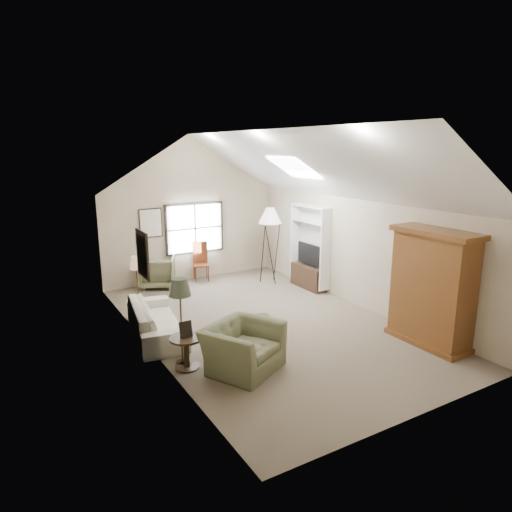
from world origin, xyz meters
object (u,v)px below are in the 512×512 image
armchair_far (158,272)px  side_table (187,353)px  sofa (156,320)px  side_chair (201,262)px  coffee_table (252,328)px  armoire (432,288)px  armchair_near (243,348)px

armchair_far → side_table: bearing=101.0°
sofa → armchair_far: armchair_far is taller
armchair_far → side_chair: bearing=-156.1°
armchair_far → coffee_table: armchair_far is taller
armchair_far → coffee_table: bearing=120.8°
armchair_far → coffee_table: (0.50, -4.17, -0.21)m
side_table → coffee_table: bearing=19.3°
side_table → side_chair: (2.35, 4.73, 0.26)m
armoire → side_table: 4.66m
armchair_near → side_table: 0.96m
armchair_far → coffee_table: 4.21m
armoire → armchair_near: armoire is taller
armoire → sofa: (-4.38, 2.97, -0.77)m
armoire → armchair_near: 3.74m
armchair_far → side_table: size_ratio=1.60×
armchair_near → side_table: armchair_near is taller
armoire → coffee_table: armoire is taller
sofa → armoire: bearing=-115.5°
armchair_near → armchair_far: (0.28, 5.25, 0.02)m
armoire → side_chair: 6.45m
coffee_table → side_table: size_ratio=1.38×
side_table → armoire: bearing=-17.4°
armchair_near → armchair_far: bearing=59.4°
sofa → side_chair: size_ratio=2.09×
armoire → sofa: armoire is taller
coffee_table → side_chair: size_ratio=0.72×
armoire → side_table: size_ratio=3.91×
armoire → coffee_table: 3.51m
armchair_near → side_chair: 5.48m
armchair_near → coffee_table: bearing=26.4°
armchair_far → coffee_table: size_ratio=1.16×
armoire → side_table: armoire is taller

